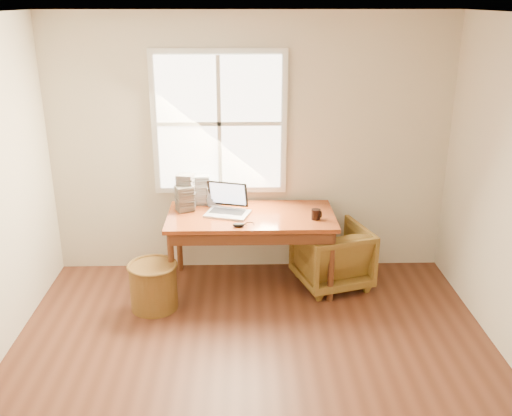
% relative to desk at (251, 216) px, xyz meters
% --- Properties ---
extents(room_shell, '(4.04, 4.54, 2.64)m').
position_rel_desk_xyz_m(room_shell, '(-0.02, -1.64, 0.59)').
color(room_shell, '#552C1D').
rests_on(room_shell, ground).
extents(desk, '(1.60, 0.80, 0.04)m').
position_rel_desk_xyz_m(desk, '(0.00, 0.00, 0.00)').
color(desk, brown).
rests_on(desk, room_shell).
extents(armchair, '(0.82, 0.84, 0.61)m').
position_rel_desk_xyz_m(armchair, '(0.80, -0.01, -0.42)').
color(armchair, brown).
rests_on(armchair, room_shell).
extents(wicker_stool, '(0.49, 0.49, 0.43)m').
position_rel_desk_xyz_m(wicker_stool, '(-0.90, -0.43, -0.52)').
color(wicker_stool, brown).
rests_on(wicker_stool, room_shell).
extents(laptop, '(0.47, 0.48, 0.28)m').
position_rel_desk_xyz_m(laptop, '(-0.22, -0.00, 0.16)').
color(laptop, '#A9ABB0').
rests_on(laptop, desk).
extents(mouse, '(0.11, 0.07, 0.04)m').
position_rel_desk_xyz_m(mouse, '(-0.12, -0.31, 0.04)').
color(mouse, black).
rests_on(mouse, desk).
extents(coffee_mug, '(0.09, 0.09, 0.10)m').
position_rel_desk_xyz_m(coffee_mug, '(0.60, -0.13, 0.07)').
color(coffee_mug, black).
rests_on(coffee_mug, desk).
extents(cd_stack_a, '(0.16, 0.15, 0.30)m').
position_rel_desk_xyz_m(cd_stack_a, '(-0.49, 0.32, 0.17)').
color(cd_stack_a, silver).
rests_on(cd_stack_a, desk).
extents(cd_stack_b, '(0.20, 0.19, 0.25)m').
position_rel_desk_xyz_m(cd_stack_b, '(-0.64, 0.12, 0.14)').
color(cd_stack_b, '#242328').
rests_on(cd_stack_b, desk).
extents(cd_stack_c, '(0.17, 0.16, 0.35)m').
position_rel_desk_xyz_m(cd_stack_c, '(-0.64, 0.19, 0.19)').
color(cd_stack_c, '#A09EAC').
rests_on(cd_stack_c, desk).
extents(cd_stack_d, '(0.19, 0.18, 0.19)m').
position_rel_desk_xyz_m(cd_stack_d, '(-0.38, 0.30, 0.12)').
color(cd_stack_d, silver).
rests_on(cd_stack_d, desk).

